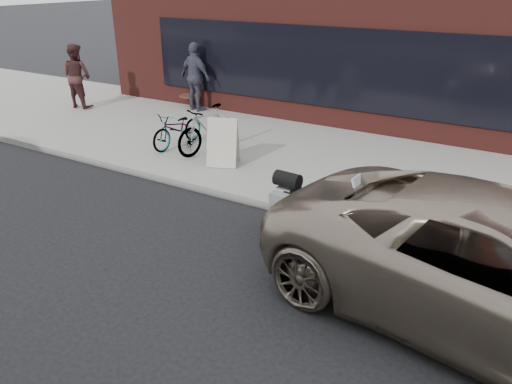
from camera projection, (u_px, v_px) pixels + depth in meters
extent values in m
plane|color=black|center=(128.00, 353.00, 5.60)|extent=(120.00, 120.00, 0.00)
cube|color=gray|center=(353.00, 161.00, 11.07)|extent=(44.00, 6.00, 0.15)
cube|color=#58211C|center=(376.00, 27.00, 16.63)|extent=(14.00, 10.00, 4.50)
cube|color=black|center=(312.00, 66.00, 12.90)|extent=(10.00, 0.08, 2.00)
torus|color=black|center=(285.00, 213.00, 8.18)|extent=(0.60, 0.14, 0.60)
torus|color=black|center=(361.00, 236.00, 7.48)|extent=(0.60, 0.14, 0.60)
cube|color=#B7B7BC|center=(319.00, 219.00, 7.82)|extent=(0.51, 0.30, 0.34)
cube|color=black|center=(336.00, 202.00, 7.54)|extent=(0.47, 0.32, 0.23)
cube|color=black|center=(310.00, 196.00, 7.78)|extent=(0.51, 0.28, 0.11)
cube|color=black|center=(293.00, 196.00, 7.97)|extent=(0.28, 0.22, 0.13)
cube|color=black|center=(353.00, 199.00, 7.35)|extent=(0.18, 0.23, 0.20)
cube|color=silver|center=(358.00, 186.00, 7.23)|extent=(0.15, 0.28, 0.30)
cylinder|color=black|center=(349.00, 194.00, 7.36)|extent=(0.07, 0.63, 0.03)
cube|color=#B7B7BC|center=(287.00, 187.00, 7.98)|extent=(0.27, 0.29, 0.03)
cube|color=slate|center=(281.00, 205.00, 7.87)|extent=(0.39, 0.19, 0.36)
cylinder|color=black|center=(288.00, 180.00, 7.93)|extent=(0.45, 0.28, 0.25)
cylinder|color=#B7B7BC|center=(304.00, 213.00, 8.14)|extent=(0.50, 0.11, 0.17)
imported|color=tan|center=(510.00, 271.00, 5.68)|extent=(6.13, 3.61, 1.60)
imported|color=gray|center=(178.00, 129.00, 11.64)|extent=(0.65, 1.64, 0.85)
imported|color=gray|center=(208.00, 129.00, 11.23)|extent=(0.88, 1.83, 1.06)
cube|color=beige|center=(222.00, 143.00, 10.39)|extent=(0.70, 0.52, 1.00)
cube|color=beige|center=(225.00, 140.00, 10.63)|extent=(0.70, 0.52, 1.00)
cylinder|color=black|center=(190.00, 102.00, 15.15)|extent=(0.06, 0.06, 0.33)
cylinder|color=#482A21|center=(190.00, 96.00, 15.07)|extent=(0.65, 0.65, 0.04)
imported|color=#422323|center=(77.00, 76.00, 14.87)|extent=(0.97, 0.79, 1.88)
imported|color=#3F4051|center=(196.00, 77.00, 14.48)|extent=(1.23, 0.72, 1.97)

